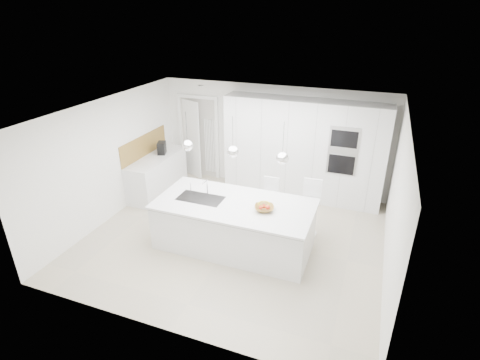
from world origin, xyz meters
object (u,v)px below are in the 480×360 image
at_px(fruit_bowl, 264,208).
at_px(bar_stool_right, 310,209).
at_px(espresso_machine, 162,148).
at_px(island_base, 234,227).
at_px(bar_stool_left, 269,202).

relative_size(fruit_bowl, bar_stool_right, 0.30).
bearing_deg(espresso_machine, fruit_bowl, -50.01).
relative_size(island_base, fruit_bowl, 8.33).
xyz_separation_m(fruit_bowl, bar_stool_right, (0.63, 0.95, -0.38)).
height_order(espresso_machine, bar_stool_left, espresso_machine).
relative_size(island_base, espresso_machine, 9.75).
xyz_separation_m(island_base, fruit_bowl, (0.58, -0.02, 0.51)).
bearing_deg(island_base, fruit_bowl, -1.67).
xyz_separation_m(fruit_bowl, bar_stool_left, (-0.20, 1.03, -0.44)).
height_order(island_base, espresso_machine, espresso_machine).
distance_m(espresso_machine, bar_stool_right, 3.86).
bearing_deg(fruit_bowl, espresso_machine, 150.32).
bearing_deg(island_base, bar_stool_left, 69.57).
xyz_separation_m(island_base, bar_stool_right, (1.21, 0.93, 0.13)).
bearing_deg(espresso_machine, bar_stool_right, -32.80).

